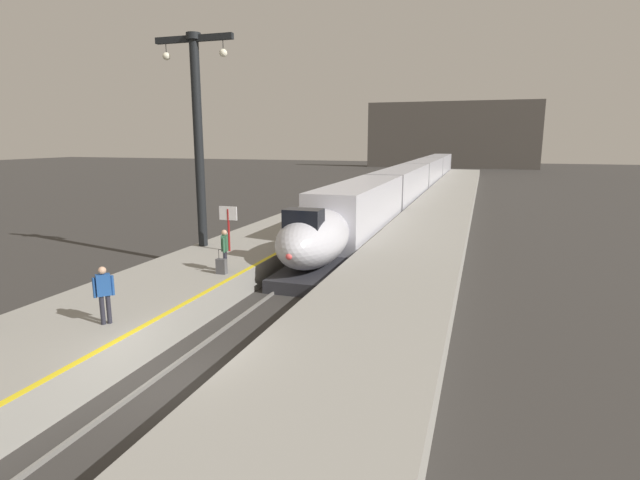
{
  "coord_description": "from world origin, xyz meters",
  "views": [
    {
      "loc": [
        7.14,
        -10.18,
        6.26
      ],
      "look_at": [
        0.34,
        10.62,
        1.8
      ],
      "focal_mm": 28.0,
      "sensor_mm": 36.0,
      "label": 1
    }
  ],
  "objects_px": {
    "rolling_suitcase": "(221,266)",
    "departure_info_board": "(228,219)",
    "highspeed_train_main": "(414,179)",
    "station_column_mid": "(198,123)",
    "passenger_mid_platform": "(104,291)",
    "passenger_near_edge": "(225,247)"
  },
  "relations": [
    {
      "from": "rolling_suitcase",
      "to": "departure_info_board",
      "type": "bearing_deg",
      "value": 114.0
    },
    {
      "from": "highspeed_train_main",
      "to": "station_column_mid",
      "type": "height_order",
      "value": "station_column_mid"
    },
    {
      "from": "passenger_mid_platform",
      "to": "station_column_mid",
      "type": "bearing_deg",
      "value": 106.37
    },
    {
      "from": "passenger_near_edge",
      "to": "passenger_mid_platform",
      "type": "bearing_deg",
      "value": -94.01
    },
    {
      "from": "passenger_mid_platform",
      "to": "departure_info_board",
      "type": "xyz_separation_m",
      "value": [
        -1.19,
        9.55,
        0.52
      ]
    },
    {
      "from": "station_column_mid",
      "to": "departure_info_board",
      "type": "bearing_deg",
      "value": -21.04
    },
    {
      "from": "station_column_mid",
      "to": "rolling_suitcase",
      "type": "relative_size",
      "value": 10.14
    },
    {
      "from": "rolling_suitcase",
      "to": "passenger_near_edge",
      "type": "bearing_deg",
      "value": 95.82
    },
    {
      "from": "passenger_mid_platform",
      "to": "rolling_suitcase",
      "type": "bearing_deg",
      "value": 85.35
    },
    {
      "from": "highspeed_train_main",
      "to": "passenger_near_edge",
      "type": "relative_size",
      "value": 44.38
    },
    {
      "from": "rolling_suitcase",
      "to": "passenger_mid_platform",
      "type": "bearing_deg",
      "value": -94.65
    },
    {
      "from": "passenger_near_edge",
      "to": "rolling_suitcase",
      "type": "relative_size",
      "value": 1.72
    },
    {
      "from": "highspeed_train_main",
      "to": "station_column_mid",
      "type": "distance_m",
      "value": 34.22
    },
    {
      "from": "highspeed_train_main",
      "to": "departure_info_board",
      "type": "distance_m",
      "value": 34.28
    },
    {
      "from": "station_column_mid",
      "to": "passenger_mid_platform",
      "type": "xyz_separation_m",
      "value": [
        3.01,
        -10.26,
        -4.94
      ]
    },
    {
      "from": "highspeed_train_main",
      "to": "departure_info_board",
      "type": "relative_size",
      "value": 35.38
    },
    {
      "from": "passenger_near_edge",
      "to": "rolling_suitcase",
      "type": "bearing_deg",
      "value": -84.18
    },
    {
      "from": "highspeed_train_main",
      "to": "passenger_near_edge",
      "type": "distance_m",
      "value": 37.46
    },
    {
      "from": "station_column_mid",
      "to": "passenger_near_edge",
      "type": "relative_size",
      "value": 5.89
    },
    {
      "from": "rolling_suitcase",
      "to": "departure_info_board",
      "type": "height_order",
      "value": "departure_info_board"
    },
    {
      "from": "passenger_near_edge",
      "to": "departure_info_board",
      "type": "xyz_separation_m",
      "value": [
        -1.62,
        3.35,
        0.52
      ]
    },
    {
      "from": "station_column_mid",
      "to": "passenger_near_edge",
      "type": "height_order",
      "value": "station_column_mid"
    }
  ]
}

